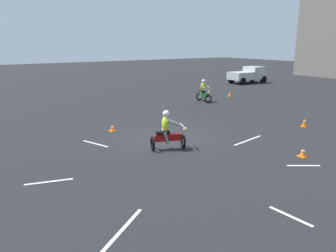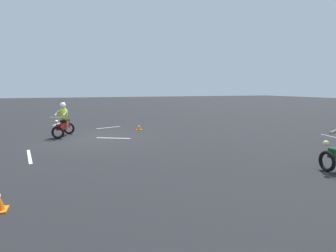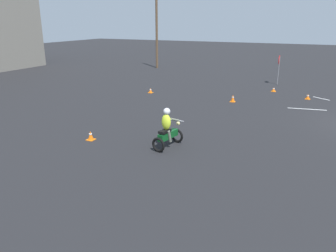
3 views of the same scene
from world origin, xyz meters
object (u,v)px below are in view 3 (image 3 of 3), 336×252
(traffic_cone_mid_center, at_px, (233,98))
(traffic_cone_far_center, at_px, (151,91))
(traffic_cone_far_right, at_px, (308,97))
(traffic_cone_mid_left, at_px, (274,90))
(utility_pole_near, at_px, (157,34))
(traffic_cone_near_left, at_px, (91,136))
(stop_sign, at_px, (279,64))
(motorcycle_rider_background, at_px, (167,130))

(traffic_cone_mid_center, bearing_deg, traffic_cone_far_center, 88.21)
(traffic_cone_far_center, bearing_deg, traffic_cone_far_right, -75.71)
(traffic_cone_far_right, bearing_deg, traffic_cone_mid_left, 56.72)
(traffic_cone_mid_center, distance_m, traffic_cone_far_right, 5.09)
(traffic_cone_far_center, relative_size, utility_pole_near, 0.05)
(traffic_cone_near_left, relative_size, traffic_cone_far_center, 1.20)
(traffic_cone_near_left, relative_size, traffic_cone_far_right, 1.17)
(stop_sign, xyz_separation_m, traffic_cone_mid_left, (-2.96, -0.15, -1.49))
(traffic_cone_mid_left, bearing_deg, traffic_cone_mid_center, 156.52)
(traffic_cone_near_left, height_order, traffic_cone_mid_left, traffic_cone_near_left)
(traffic_cone_far_right, bearing_deg, traffic_cone_far_center, 104.29)
(traffic_cone_mid_left, relative_size, utility_pole_near, 0.05)
(utility_pole_near, bearing_deg, traffic_cone_mid_left, -119.43)
(traffic_cone_mid_left, distance_m, traffic_cone_far_right, 2.83)
(traffic_cone_mid_center, bearing_deg, motorcycle_rider_background, 177.13)
(stop_sign, xyz_separation_m, utility_pole_near, (4.51, 13.08, 1.91))
(stop_sign, height_order, traffic_cone_mid_left, stop_sign)
(stop_sign, height_order, traffic_cone_far_right, stop_sign)
(stop_sign, bearing_deg, traffic_cone_far_right, -150.83)
(motorcycle_rider_background, relative_size, traffic_cone_near_left, 4.09)
(stop_sign, distance_m, traffic_cone_far_right, 5.37)
(traffic_cone_near_left, distance_m, traffic_cone_far_center, 9.84)
(traffic_cone_mid_center, bearing_deg, traffic_cone_near_left, 157.99)
(motorcycle_rider_background, distance_m, traffic_cone_mid_left, 13.34)
(motorcycle_rider_background, bearing_deg, traffic_cone_far_right, 78.23)
(stop_sign, distance_m, traffic_cone_mid_left, 3.31)
(traffic_cone_near_left, relative_size, utility_pole_near, 0.06)
(stop_sign, bearing_deg, traffic_cone_far_center, 132.70)
(motorcycle_rider_background, distance_m, traffic_cone_mid_center, 8.80)
(traffic_cone_near_left, xyz_separation_m, utility_pole_near, (21.22, 7.54, 3.35))
(traffic_cone_mid_center, relative_size, traffic_cone_far_right, 1.30)
(traffic_cone_mid_left, relative_size, traffic_cone_far_center, 0.95)
(traffic_cone_near_left, distance_m, traffic_cone_mid_center, 10.14)
(motorcycle_rider_background, distance_m, traffic_cone_near_left, 3.46)
(stop_sign, relative_size, traffic_cone_mid_center, 5.12)
(traffic_cone_near_left, height_order, traffic_cone_far_right, traffic_cone_near_left)
(traffic_cone_mid_left, distance_m, traffic_cone_far_center, 8.90)
(motorcycle_rider_background, height_order, stop_sign, stop_sign)
(stop_sign, xyz_separation_m, traffic_cone_mid_center, (-7.31, 1.74, -1.42))
(traffic_cone_mid_center, relative_size, traffic_cone_mid_left, 1.40)
(traffic_cone_mid_center, bearing_deg, traffic_cone_mid_left, -23.48)
(motorcycle_rider_background, distance_m, stop_sign, 16.26)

